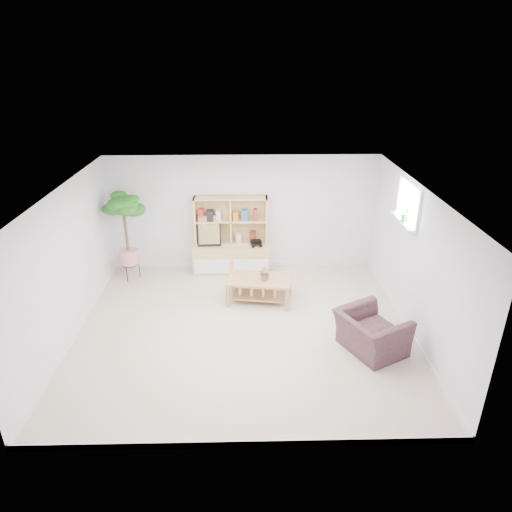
{
  "coord_description": "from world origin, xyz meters",
  "views": [
    {
      "loc": [
        0.06,
        -6.46,
        4.28
      ],
      "look_at": [
        0.23,
        0.44,
        1.15
      ],
      "focal_mm": 32.0,
      "sensor_mm": 36.0,
      "label": 1
    }
  ],
  "objects_px": {
    "storage_unit": "(231,236)",
    "armchair": "(371,330)",
    "floor_tree": "(127,237)",
    "coffee_table": "(259,290)"
  },
  "relations": [
    {
      "from": "coffee_table",
      "to": "floor_tree",
      "type": "xyz_separation_m",
      "value": [
        -2.6,
        1.02,
        0.67
      ]
    },
    {
      "from": "floor_tree",
      "to": "armchair",
      "type": "bearing_deg",
      "value": -31.06
    },
    {
      "from": "armchair",
      "to": "floor_tree",
      "type": "bearing_deg",
      "value": 31.37
    },
    {
      "from": "storage_unit",
      "to": "armchair",
      "type": "xyz_separation_m",
      "value": [
        2.21,
        -2.85,
        -0.44
      ]
    },
    {
      "from": "storage_unit",
      "to": "floor_tree",
      "type": "relative_size",
      "value": 0.88
    },
    {
      "from": "storage_unit",
      "to": "armchair",
      "type": "bearing_deg",
      "value": -52.21
    },
    {
      "from": "storage_unit",
      "to": "coffee_table",
      "type": "height_order",
      "value": "storage_unit"
    },
    {
      "from": "coffee_table",
      "to": "floor_tree",
      "type": "bearing_deg",
      "value": 167.22
    },
    {
      "from": "armchair",
      "to": "coffee_table",
      "type": "bearing_deg",
      "value": 19.51
    },
    {
      "from": "storage_unit",
      "to": "coffee_table",
      "type": "distance_m",
      "value": 1.52
    }
  ]
}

